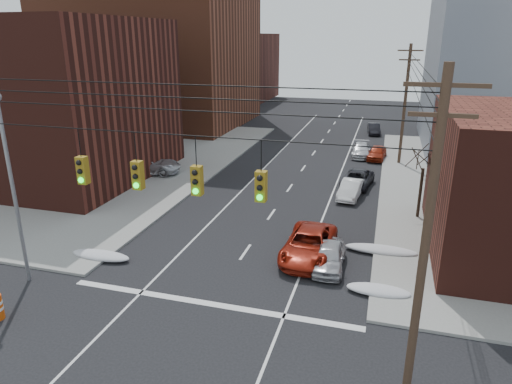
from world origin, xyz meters
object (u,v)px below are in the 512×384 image
Objects in this scene: parked_car_f at (374,129)px; parked_car_b at (350,189)px; lot_car_a at (135,165)px; lot_car_b at (149,165)px; red_pickup at (309,245)px; parked_car_e at (377,153)px; parked_car_a at (329,256)px; parked_car_c at (357,179)px; lot_car_c at (76,171)px; lot_car_d at (102,157)px; parked_car_d at (361,150)px.

parked_car_b is at bearing -98.05° from parked_car_f.
lot_car_a is 1.31m from lot_car_b.
lot_car_a is (-17.50, 11.54, 0.11)m from red_pickup.
lot_car_b reaches higher than parked_car_e.
red_pickup is at bearing -91.16° from parked_car_e.
parked_car_e is at bearing -70.78° from lot_car_b.
parked_car_e is at bearing 84.55° from parked_car_a.
parked_car_e is 0.90× the size of lot_car_a.
parked_car_b is 2.82m from parked_car_c.
lot_car_d is (-0.79, 4.95, -0.03)m from lot_car_c.
lot_car_b is at bearing -95.83° from lot_car_d.
parked_car_d is at bearing -56.15° from lot_car_d.
parked_car_c is (0.36, 14.30, -0.02)m from parked_car_a.
parked_car_b is at bearing 87.99° from parked_car_a.
parked_car_a is at bearing -118.21° from lot_car_c.
parked_car_f is 0.88× the size of lot_car_c.
parked_car_f is 35.59m from lot_car_c.
red_pickup is 10.70m from parked_car_b.
parked_car_d is at bearing 88.42° from parked_car_a.
parked_car_c is at bearing 86.96° from parked_car_a.
lot_car_d is (-24.13, -21.92, 0.12)m from parked_car_f.
parked_car_f is at bearing 83.46° from parked_car_d.
parked_car_b is 1.01× the size of parked_car_e.
lot_car_a is at bearing -145.08° from parked_car_e.
parked_car_a is 22.50m from lot_car_a.
parked_car_e is at bearing 90.36° from parked_car_c.
red_pickup is 13.51m from parked_car_c.
lot_car_c reaches higher than parked_car_b.
parked_car_b is 1.09× the size of lot_car_d.
parked_car_e is at bearing -59.13° from lot_car_d.
lot_car_a is 0.79× the size of lot_car_b.
parked_car_a is 0.84× the size of parked_car_c.
red_pickup is at bearing -136.80° from lot_car_b.
red_pickup is 1.19× the size of parked_car_c.
lot_car_c is at bearing -168.89° from parked_car_b.
parked_car_e is (2.85, 22.80, -0.09)m from red_pickup.
parked_car_c is 23.72m from lot_car_d.
lot_car_b is (-17.83, -1.62, 0.28)m from parked_car_c.
parked_car_f is (-0.83, 12.63, -0.02)m from parked_car_e.
parked_car_f is at bearing -46.85° from lot_car_a.
parked_car_d is 1.24× the size of lot_car_d.
parked_car_c is at bearing -83.54° from lot_car_c.
lot_car_a is (-19.11, -1.87, 0.23)m from parked_car_c.
parked_car_a is 0.86× the size of parked_car_d.
parked_car_d is 21.09m from lot_car_b.
parked_car_c is at bearing -97.53° from parked_car_f.
lot_car_a is at bearing 90.39° from lot_car_b.
lot_car_b reaches higher than lot_car_d.
parked_car_d is (1.25, 23.61, -0.11)m from red_pickup.
lot_car_c is at bearing 155.68° from parked_car_a.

